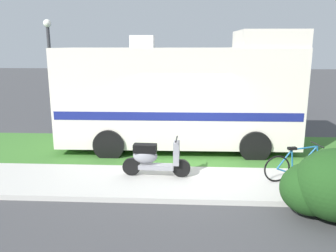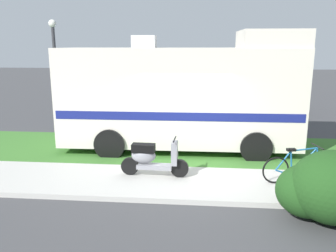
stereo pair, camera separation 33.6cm
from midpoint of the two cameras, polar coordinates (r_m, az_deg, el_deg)
ground_plane at (r=9.46m, az=3.66°, el=-6.98°), size 80.00×80.00×0.00m
sidewalk at (r=8.32m, az=3.43°, el=-9.44°), size 24.00×2.00×0.12m
grass_strip at (r=10.87m, az=3.89°, el=-4.05°), size 24.00×3.40×0.08m
motorhome_rv at (r=10.75m, az=3.35°, el=5.13°), size 7.20×2.58×3.68m
scooter at (r=8.47m, az=-1.53°, el=-5.28°), size 1.67×0.50×0.97m
bicycle at (r=8.70m, az=21.58°, el=-6.35°), size 1.67×0.55×0.88m
pickup_truck_near at (r=14.94m, az=1.38°, el=4.25°), size 5.74×2.24×1.73m
pickup_truck_far at (r=17.78m, az=11.78°, el=5.52°), size 5.70×2.32×1.80m
bush_by_porch at (r=7.22m, az=26.57°, el=-9.51°), size 1.93×1.44×1.36m
street_lamp_post at (r=13.51m, az=-17.36°, el=9.50°), size 0.28×0.28×4.15m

